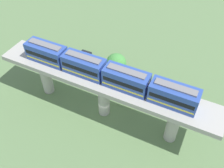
# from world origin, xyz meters

# --- Properties ---
(ground_plane) EXTENTS (120.00, 120.00, 0.00)m
(ground_plane) POSITION_xyz_m (0.00, 0.00, 0.00)
(ground_plane) COLOR #5B7A4C
(viaduct) EXTENTS (5.20, 35.80, 7.89)m
(viaduct) POSITION_xyz_m (0.00, 0.00, 6.15)
(viaduct) COLOR #A8A59E
(viaduct) RESTS_ON ground
(train) EXTENTS (2.64, 27.45, 3.24)m
(train) POSITION_xyz_m (0.00, -0.25, 9.42)
(train) COLOR #2D4CA5
(train) RESTS_ON viaduct
(parked_car_blue) EXTENTS (1.82, 4.21, 1.76)m
(parked_car_blue) POSITION_xyz_m (10.94, 10.07, 0.74)
(parked_car_blue) COLOR #284CB7
(parked_car_blue) RESTS_ON ground
(parked_car_orange) EXTENTS (2.68, 4.49, 1.76)m
(parked_car_orange) POSITION_xyz_m (5.73, -2.91, 0.74)
(parked_car_orange) COLOR orange
(parked_car_orange) RESTS_ON ground
(tree_near_viaduct) EXTENTS (3.94, 3.94, 5.12)m
(tree_near_viaduct) POSITION_xyz_m (9.25, 2.20, 3.14)
(tree_near_viaduct) COLOR brown
(tree_near_viaduct) RESTS_ON ground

